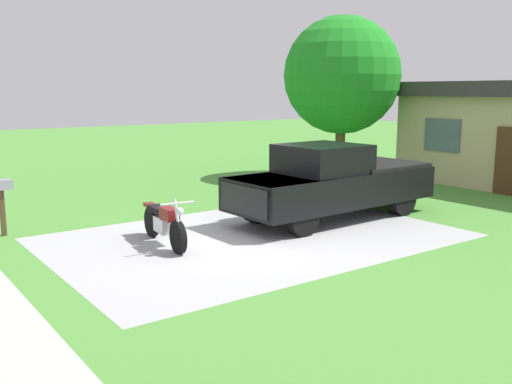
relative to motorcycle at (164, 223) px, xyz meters
The scene contains 6 objects.
ground_plane 2.05m from the motorcycle, 72.40° to the left, with size 80.00×80.00×0.00m, color #4D9038.
driveway_pad 2.05m from the motorcycle, 72.40° to the left, with size 5.93×8.70×0.01m, color #AAAAAA.
motorcycle is the anchor object (origin of this frame).
pickup_truck 4.67m from the motorcycle, 86.96° to the left, with size 2.19×5.69×1.90m.
mailbox 3.82m from the motorcycle, 137.53° to the right, with size 0.26×0.48×1.26m.
shade_tree 11.14m from the motorcycle, 115.86° to the left, with size 4.24×4.24×5.86m.
Camera 1 is at (9.90, -7.14, 3.20)m, focal length 39.90 mm.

